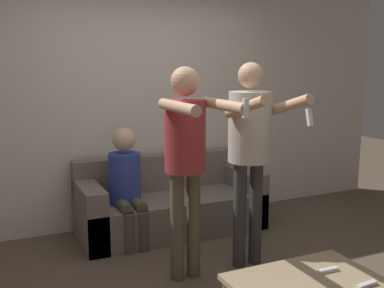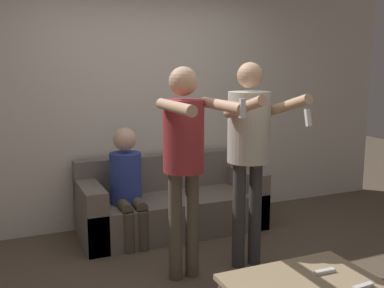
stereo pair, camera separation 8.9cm
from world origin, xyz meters
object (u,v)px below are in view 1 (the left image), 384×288
(person_standing_left, at_px, (186,148))
(coffee_table, at_px, (306,284))
(remote_near, at_px, (367,285))
(person_standing_right, at_px, (250,139))
(remote_far, at_px, (328,270))
(person_seated, at_px, (127,182))
(couch, at_px, (170,205))

(person_standing_left, distance_m, coffee_table, 1.32)
(remote_near, bearing_deg, coffee_table, 140.26)
(person_standing_right, xyz_separation_m, remote_far, (0.00, -0.99, -0.73))
(person_seated, bearing_deg, remote_near, -68.02)
(person_standing_right, xyz_separation_m, person_seated, (-0.80, 0.94, -0.50))
(person_seated, height_order, remote_far, person_seated)
(person_seated, relative_size, remote_near, 7.41)
(person_standing_left, relative_size, remote_far, 11.29)
(couch, xyz_separation_m, coffee_table, (0.10, -2.09, 0.06))
(person_seated, xyz_separation_m, remote_near, (0.88, -2.18, -0.24))
(person_seated, bearing_deg, coffee_table, -72.88)
(couch, distance_m, remote_far, 2.09)
(person_standing_right, xyz_separation_m, remote_near, (0.08, -1.25, -0.73))
(person_standing_left, height_order, coffee_table, person_standing_left)
(person_standing_left, distance_m, remote_near, 1.58)
(coffee_table, distance_m, remote_far, 0.21)
(coffee_table, relative_size, remote_far, 6.34)
(couch, relative_size, remote_far, 12.58)
(couch, xyz_separation_m, remote_near, (0.38, -2.32, 0.11))
(remote_near, relative_size, remote_far, 1.01)
(person_standing_right, distance_m, coffee_table, 1.29)
(remote_near, bearing_deg, person_seated, 111.98)
(person_standing_left, relative_size, coffee_table, 1.78)
(person_standing_left, height_order, person_standing_right, person_standing_right)
(couch, relative_size, person_standing_right, 1.09)
(coffee_table, xyz_separation_m, remote_near, (0.28, -0.23, 0.05))
(couch, distance_m, coffee_table, 2.09)
(person_standing_left, height_order, remote_near, person_standing_left)
(person_standing_right, bearing_deg, remote_near, -86.21)
(person_standing_left, bearing_deg, person_seated, 102.67)
(couch, bearing_deg, person_seated, -164.46)
(couch, xyz_separation_m, remote_far, (0.30, -2.06, 0.11))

